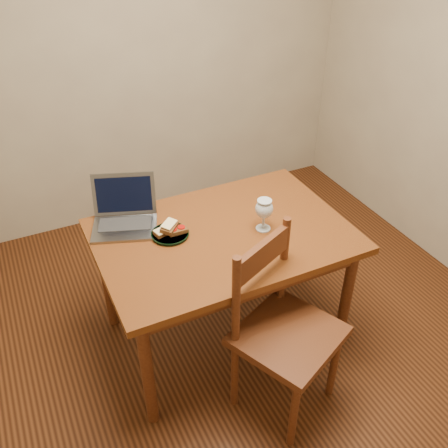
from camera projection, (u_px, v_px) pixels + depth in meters
name	position (u px, v px, depth m)	size (l,w,h in m)	color
floor	(241.00, 337.00, 2.99)	(3.20, 3.20, 0.02)	black
back_wall	(137.00, 45.00, 3.42)	(3.20, 0.02, 2.60)	gray
table	(223.00, 246.00, 2.63)	(1.30, 0.90, 0.74)	#53230D
chair	(285.00, 324.00, 2.34)	(0.60, 0.59, 0.49)	#3E1B0D
plate	(170.00, 234.00, 2.56)	(0.20, 0.20, 0.02)	black
sandwich_cheese	(163.00, 231.00, 2.54)	(0.09, 0.05, 0.03)	#381E0C
sandwich_tomato	(177.00, 230.00, 2.55)	(0.10, 0.06, 0.03)	#381E0C
sandwich_top	(169.00, 226.00, 2.54)	(0.10, 0.06, 0.03)	#381E0C
milk_glass	(264.00, 215.00, 2.56)	(0.09, 0.09, 0.18)	white
laptop	(124.00, 212.00, 2.63)	(0.41, 0.40, 0.24)	slate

